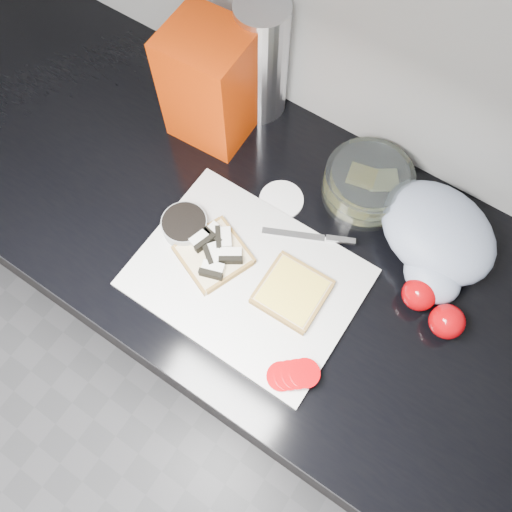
{
  "coord_description": "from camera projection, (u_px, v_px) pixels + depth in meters",
  "views": [
    {
      "loc": [
        0.16,
        0.84,
        1.77
      ],
      "look_at": [
        -0.04,
        1.13,
        0.95
      ],
      "focal_mm": 35.0,
      "sensor_mm": 36.0,
      "label": 1
    }
  ],
  "objects": [
    {
      "name": "base_cabinet",
      "position": [
        281.0,
        319.0,
        1.38
      ],
      "size": [
        3.5,
        0.6,
        0.86
      ],
      "primitive_type": "cube",
      "color": "black",
      "rests_on": "ground"
    },
    {
      "name": "countertop",
      "position": [
        292.0,
        254.0,
        0.97
      ],
      "size": [
        3.5,
        0.64,
        0.04
      ],
      "primitive_type": "cube",
      "color": "black",
      "rests_on": "base_cabinet"
    },
    {
      "name": "cutting_board",
      "position": [
        247.0,
        278.0,
        0.92
      ],
      "size": [
        0.4,
        0.3,
        0.01
      ],
      "primitive_type": "cube",
      "color": "silver",
      "rests_on": "countertop"
    },
    {
      "name": "bread_left",
      "position": [
        214.0,
        253.0,
        0.92
      ],
      "size": [
        0.15,
        0.15,
        0.04
      ],
      "rotation": [
        0.0,
        0.0,
        -0.37
      ],
      "color": "beige",
      "rests_on": "cutting_board"
    },
    {
      "name": "bread_right",
      "position": [
        292.0,
        292.0,
        0.9
      ],
      "size": [
        0.12,
        0.12,
        0.02
      ],
      "rotation": [
        0.0,
        0.0,
        0.02
      ],
      "color": "beige",
      "rests_on": "cutting_board"
    },
    {
      "name": "tomato_slices",
      "position": [
        293.0,
        375.0,
        0.84
      ],
      "size": [
        0.09,
        0.09,
        0.02
      ],
      "rotation": [
        0.0,
        0.0,
        0.21
      ],
      "color": "#B40409",
      "rests_on": "cutting_board"
    },
    {
      "name": "knife",
      "position": [
        320.0,
        237.0,
        0.94
      ],
      "size": [
        0.17,
        0.09,
        0.01
      ],
      "rotation": [
        0.0,
        0.0,
        0.44
      ],
      "color": "#B8B8BC",
      "rests_on": "cutting_board"
    },
    {
      "name": "seed_tub",
      "position": [
        185.0,
        226.0,
        0.94
      ],
      "size": [
        0.09,
        0.09,
        0.04
      ],
      "color": "#949999",
      "rests_on": "countertop"
    },
    {
      "name": "tub_lid",
      "position": [
        281.0,
        200.0,
        0.99
      ],
      "size": [
        0.1,
        0.1,
        0.01
      ],
      "primitive_type": "cylinder",
      "rotation": [
        0.0,
        0.0,
        0.16
      ],
      "color": "white",
      "rests_on": "countertop"
    },
    {
      "name": "glass_bowl",
      "position": [
        367.0,
        184.0,
        0.97
      ],
      "size": [
        0.17,
        0.17,
        0.07
      ],
      "rotation": [
        0.0,
        0.0,
        0.22
      ],
      "color": "silver",
      "rests_on": "countertop"
    },
    {
      "name": "bread_bag",
      "position": [
        211.0,
        85.0,
        0.96
      ],
      "size": [
        0.16,
        0.15,
        0.24
      ],
      "primitive_type": "cube",
      "rotation": [
        0.0,
        0.0,
        0.05
      ],
      "color": "#E24103",
      "rests_on": "countertop"
    },
    {
      "name": "steel_canister",
      "position": [
        262.0,
        61.0,
        0.97
      ],
      "size": [
        0.1,
        0.1,
        0.25
      ],
      "primitive_type": "cylinder",
      "color": "silver",
      "rests_on": "countertop"
    },
    {
      "name": "grocery_bag",
      "position": [
        437.0,
        238.0,
        0.91
      ],
      "size": [
        0.27,
        0.26,
        0.1
      ],
      "rotation": [
        0.0,
        0.0,
        -0.33
      ],
      "color": "#98A4BC",
      "rests_on": "countertop"
    },
    {
      "name": "whole_tomatoes",
      "position": [
        433.0,
        308.0,
        0.87
      ],
      "size": [
        0.12,
        0.08,
        0.06
      ],
      "rotation": [
        0.0,
        0.0,
        0.02
      ],
      "color": "#B40409",
      "rests_on": "countertop"
    }
  ]
}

